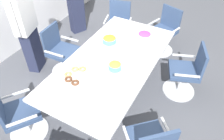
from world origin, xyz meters
name	(u,v)px	position (x,y,z in m)	size (l,w,h in m)	color
ground_plane	(112,94)	(0.00, 0.00, -0.01)	(10.00, 10.00, 0.01)	#4C4F56
conference_table	(112,66)	(0.00, 0.00, 0.63)	(2.40, 1.20, 0.75)	white
office_chair_0	(18,116)	(-1.27, 0.74, 0.41)	(0.75, 0.75, 0.91)	silver
office_chair_3	(186,74)	(0.64, -1.02, 0.41)	(0.69, 0.69, 0.91)	silver
office_chair_4	(164,33)	(1.63, -0.32, 0.41)	(0.68, 0.68, 0.91)	silver
office_chair_5	(118,27)	(1.41, 0.61, 0.41)	(0.66, 0.66, 0.91)	silver
office_chair_6	(61,53)	(0.10, 1.10, 0.41)	(0.58, 0.58, 0.91)	silver
person_standing_0	(26,27)	(-0.07, 1.61, 0.90)	(0.60, 0.34, 1.72)	#232842
snack_bowl_chips_orange	(109,39)	(0.39, 0.26, 0.80)	(0.23, 0.23, 0.11)	#4C9EC6
snack_bowl_candy_mix	(144,35)	(0.78, -0.19, 0.80)	(0.24, 0.24, 0.10)	white
snack_bowl_chips_yellow	(115,66)	(-0.15, -0.13, 0.81)	(0.19, 0.19, 0.11)	#4C9EC6
donut_platter	(78,76)	(-0.54, 0.24, 0.77)	(0.38, 0.38, 0.04)	white
plate_stack	(145,52)	(0.39, -0.37, 0.77)	(0.18, 0.18, 0.04)	white
napkin_pile	(108,88)	(-0.55, -0.24, 0.79)	(0.17, 0.17, 0.09)	white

